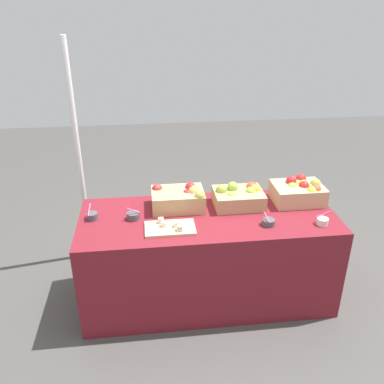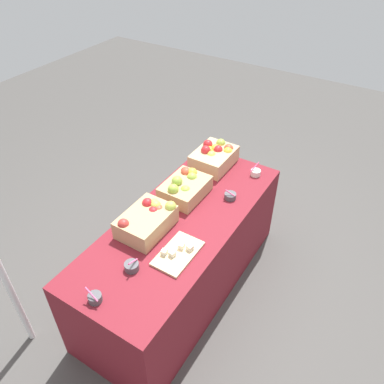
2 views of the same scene
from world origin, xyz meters
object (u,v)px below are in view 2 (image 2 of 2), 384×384
Objects in this scene: apple_crate_middle at (185,187)px; sample_bowl_extra at (230,196)px; cutting_board_front at (178,253)px; sample_bowl_far at (95,298)px; sample_bowl_near at (132,266)px; apple_crate_right at (147,220)px; sample_bowl_mid at (256,173)px; apple_crate_left at (214,156)px.

sample_bowl_extra is (0.14, -0.32, -0.05)m from apple_crate_middle.
sample_bowl_far is at bearing 159.32° from cutting_board_front.
sample_bowl_near is at bearing 145.21° from cutting_board_front.
sample_bowl_far is (-1.11, -0.09, -0.05)m from apple_crate_middle.
apple_crate_middle is at bearing 8.65° from sample_bowl_near.
apple_crate_right reaches higher than sample_bowl_far.
cutting_board_front is 1.08m from sample_bowl_mid.
apple_crate_middle is (-0.48, -0.01, -0.01)m from apple_crate_left.
apple_crate_middle is 0.82m from sample_bowl_near.
sample_bowl_extra is at bearing -66.76° from apple_crate_middle.
apple_crate_left is 1.08m from cutting_board_front.
sample_bowl_mid is at bearing -34.79° from apple_crate_middle.
sample_bowl_far is at bearing 170.58° from sample_bowl_mid.
sample_bowl_far is at bearing 174.02° from sample_bowl_near.
apple_crate_middle reaches higher than sample_bowl_extra.
sample_bowl_mid reaches higher than sample_bowl_near.
apple_crate_left reaches higher than apple_crate_right.
apple_crate_middle reaches higher than sample_bowl_mid.
cutting_board_front is 3.27× the size of sample_bowl_far.
apple_crate_right is 0.38m from sample_bowl_near.
sample_bowl_far reaches higher than cutting_board_front.
sample_bowl_far is (-1.63, 0.27, 0.00)m from sample_bowl_mid.
sample_bowl_mid is 1.18× the size of sample_bowl_extra.
apple_crate_left is 1.59m from sample_bowl_far.
sample_bowl_near is at bearing -171.35° from apple_crate_middle.
apple_crate_middle is 3.51× the size of sample_bowl_mid.
apple_crate_middle is at bearing 113.24° from sample_bowl_extra.
cutting_board_front is (-1.03, -0.31, -0.07)m from apple_crate_left.
sample_bowl_extra is at bearing -11.92° from sample_bowl_near.
apple_crate_right is 3.76× the size of sample_bowl_near.
sample_bowl_extra is (-0.38, 0.04, -0.00)m from sample_bowl_mid.
sample_bowl_near is 0.98× the size of sample_bowl_mid.
cutting_board_front is 3.86× the size of sample_bowl_extra.
sample_bowl_near is (-0.81, -0.12, -0.05)m from apple_crate_middle.
sample_bowl_mid is at bearing -5.76° from sample_bowl_extra.
sample_bowl_mid is at bearing -21.06° from apple_crate_right.
sample_bowl_mid is (1.33, -0.24, 0.00)m from sample_bowl_near.
apple_crate_right reaches higher than cutting_board_front.
sample_bowl_far is at bearing -176.37° from apple_crate_left.
apple_crate_middle is 3.58× the size of sample_bowl_near.
apple_crate_middle reaches higher than sample_bowl_far.
cutting_board_front is at bearing -151.60° from apple_crate_middle.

